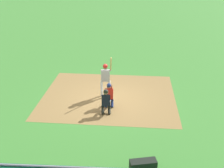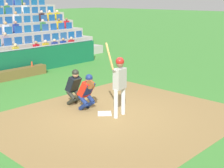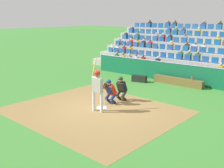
{
  "view_description": "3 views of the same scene",
  "coord_description": "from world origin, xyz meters",
  "px_view_note": "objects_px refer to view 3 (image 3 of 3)",
  "views": [
    {
      "loc": [
        1.0,
        -13.49,
        7.01
      ],
      "look_at": [
        0.21,
        -0.07,
        0.98
      ],
      "focal_mm": 45.01,
      "sensor_mm": 36.0,
      "label": 1
    },
    {
      "loc": [
        7.11,
        6.75,
        3.63
      ],
      "look_at": [
        -0.43,
        -0.07,
        0.9
      ],
      "focal_mm": 51.85,
      "sensor_mm": 36.0,
      "label": 2
    },
    {
      "loc": [
        -8.13,
        8.91,
        4.15
      ],
      "look_at": [
        0.18,
        -0.94,
        0.94
      ],
      "focal_mm": 43.78,
      "sensor_mm": 36.0,
      "label": 3
    }
  ],
  "objects_px": {
    "home_plate_marker": "(102,108)",
    "dugout_bench": "(178,81)",
    "water_bottle_on_bench": "(192,78)",
    "catcher_crouching": "(110,90)",
    "batter_at_plate": "(97,86)",
    "equipment_duffel_bag": "(139,79)",
    "home_plate_umpire": "(121,87)"
  },
  "relations": [
    {
      "from": "catcher_crouching",
      "to": "equipment_duffel_bag",
      "type": "xyz_separation_m",
      "value": [
        1.55,
        -4.75,
        -0.49
      ]
    },
    {
      "from": "home_plate_marker",
      "to": "catcher_crouching",
      "type": "distance_m",
      "value": 0.98
    },
    {
      "from": "dugout_bench",
      "to": "water_bottle_on_bench",
      "type": "distance_m",
      "value": 0.98
    },
    {
      "from": "batter_at_plate",
      "to": "catcher_crouching",
      "type": "bearing_deg",
      "value": -76.7
    },
    {
      "from": "home_plate_marker",
      "to": "catcher_crouching",
      "type": "height_order",
      "value": "catcher_crouching"
    },
    {
      "from": "catcher_crouching",
      "to": "home_plate_marker",
      "type": "bearing_deg",
      "value": 98.58
    },
    {
      "from": "equipment_duffel_bag",
      "to": "home_plate_marker",
      "type": "bearing_deg",
      "value": 94.66
    },
    {
      "from": "catcher_crouching",
      "to": "equipment_duffel_bag",
      "type": "distance_m",
      "value": 5.02
    },
    {
      "from": "home_plate_marker",
      "to": "dugout_bench",
      "type": "height_order",
      "value": "dugout_bench"
    },
    {
      "from": "equipment_duffel_bag",
      "to": "water_bottle_on_bench",
      "type": "bearing_deg",
      "value": -177.81
    },
    {
      "from": "equipment_duffel_bag",
      "to": "catcher_crouching",
      "type": "bearing_deg",
      "value": 95.8
    },
    {
      "from": "home_plate_marker",
      "to": "catcher_crouching",
      "type": "relative_size",
      "value": 0.35
    },
    {
      "from": "home_plate_umpire",
      "to": "water_bottle_on_bench",
      "type": "height_order",
      "value": "home_plate_umpire"
    },
    {
      "from": "batter_at_plate",
      "to": "dugout_bench",
      "type": "bearing_deg",
      "value": -94.02
    },
    {
      "from": "home_plate_umpire",
      "to": "water_bottle_on_bench",
      "type": "distance_m",
      "value": 5.07
    },
    {
      "from": "home_plate_marker",
      "to": "batter_at_plate",
      "type": "relative_size",
      "value": 0.19
    },
    {
      "from": "catcher_crouching",
      "to": "water_bottle_on_bench",
      "type": "xyz_separation_m",
      "value": [
        -1.67,
        -5.58,
        -0.14
      ]
    },
    {
      "from": "water_bottle_on_bench",
      "to": "equipment_duffel_bag",
      "type": "relative_size",
      "value": 0.25
    },
    {
      "from": "home_plate_umpire",
      "to": "dugout_bench",
      "type": "bearing_deg",
      "value": -97.55
    },
    {
      "from": "water_bottle_on_bench",
      "to": "batter_at_plate",
      "type": "bearing_deg",
      "value": 78.32
    },
    {
      "from": "catcher_crouching",
      "to": "water_bottle_on_bench",
      "type": "height_order",
      "value": "catcher_crouching"
    },
    {
      "from": "equipment_duffel_bag",
      "to": "home_plate_umpire",
      "type": "bearing_deg",
      "value": 100.26
    },
    {
      "from": "home_plate_marker",
      "to": "dugout_bench",
      "type": "distance_m",
      "value": 6.34
    },
    {
      "from": "batter_at_plate",
      "to": "home_plate_umpire",
      "type": "height_order",
      "value": "batter_at_plate"
    },
    {
      "from": "home_plate_marker",
      "to": "water_bottle_on_bench",
      "type": "bearing_deg",
      "value": -104.01
    },
    {
      "from": "batter_at_plate",
      "to": "home_plate_marker",
      "type": "bearing_deg",
      "value": -70.2
    },
    {
      "from": "home_plate_marker",
      "to": "equipment_duffel_bag",
      "type": "relative_size",
      "value": 0.46
    },
    {
      "from": "dugout_bench",
      "to": "water_bottle_on_bench",
      "type": "height_order",
      "value": "water_bottle_on_bench"
    },
    {
      "from": "water_bottle_on_bench",
      "to": "catcher_crouching",
      "type": "bearing_deg",
      "value": 73.36
    },
    {
      "from": "water_bottle_on_bench",
      "to": "equipment_duffel_bag",
      "type": "xyz_separation_m",
      "value": [
        3.21,
        0.83,
        -0.35
      ]
    },
    {
      "from": "catcher_crouching",
      "to": "equipment_duffel_bag",
      "type": "bearing_deg",
      "value": -71.98
    },
    {
      "from": "batter_at_plate",
      "to": "dugout_bench",
      "type": "xyz_separation_m",
      "value": [
        -0.48,
        -6.78,
        -0.97
      ]
    }
  ]
}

